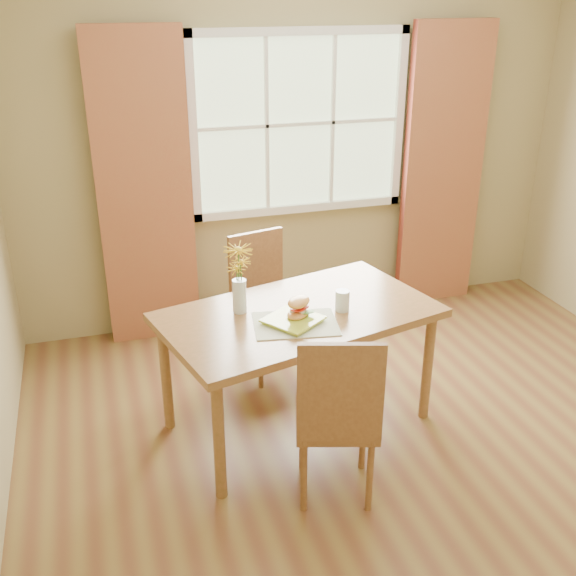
# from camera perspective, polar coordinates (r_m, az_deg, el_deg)

# --- Properties ---
(room) EXTENTS (4.24, 3.84, 2.74)m
(room) POSITION_cam_1_polar(r_m,az_deg,el_deg) (3.37, 10.74, 5.44)
(room) COLOR brown
(room) RESTS_ON ground
(window) EXTENTS (1.62, 0.06, 1.32)m
(window) POSITION_cam_1_polar(r_m,az_deg,el_deg) (5.01, 0.98, 13.73)
(window) COLOR #AFC595
(window) RESTS_ON room
(curtain_left) EXTENTS (0.65, 0.08, 2.20)m
(curtain_left) POSITION_cam_1_polar(r_m,az_deg,el_deg) (4.80, -12.03, 7.82)
(curtain_left) COLOR maroon
(curtain_left) RESTS_ON room
(curtain_right) EXTENTS (0.65, 0.08, 2.20)m
(curtain_right) POSITION_cam_1_polar(r_m,az_deg,el_deg) (5.47, 12.97, 9.74)
(curtain_right) COLOR maroon
(curtain_right) RESTS_ON room
(dining_table) EXTENTS (1.68, 1.20, 0.74)m
(dining_table) POSITION_cam_1_polar(r_m,az_deg,el_deg) (3.82, 0.91, -3.01)
(dining_table) COLOR #925D38
(dining_table) RESTS_ON room
(chair_near) EXTENTS (0.50, 0.50, 0.97)m
(chair_near) POSITION_cam_1_polar(r_m,az_deg,el_deg) (3.31, 4.23, -10.46)
(chair_near) COLOR brown
(chair_near) RESTS_ON room
(chair_far) EXTENTS (0.47, 0.47, 0.95)m
(chair_far) POSITION_cam_1_polar(r_m,az_deg,el_deg) (4.48, -2.05, -0.79)
(chair_far) COLOR brown
(chair_far) RESTS_ON room
(placemat) EXTENTS (0.50, 0.40, 0.01)m
(placemat) POSITION_cam_1_polar(r_m,az_deg,el_deg) (3.64, 0.63, -3.05)
(placemat) COLOR beige
(placemat) RESTS_ON dining_table
(plate) EXTENTS (0.37, 0.37, 0.01)m
(plate) POSITION_cam_1_polar(r_m,az_deg,el_deg) (3.65, 0.43, -2.81)
(plate) COLOR #A5B72D
(plate) RESTS_ON placemat
(croissant_sandwich) EXTENTS (0.19, 0.19, 0.12)m
(croissant_sandwich) POSITION_cam_1_polar(r_m,az_deg,el_deg) (3.65, 0.90, -1.66)
(croissant_sandwich) COLOR #EEA951
(croissant_sandwich) RESTS_ON plate
(water_glass) EXTENTS (0.08, 0.08, 0.12)m
(water_glass) POSITION_cam_1_polar(r_m,az_deg,el_deg) (3.78, 4.62, -1.11)
(water_glass) COLOR silver
(water_glass) RESTS_ON dining_table
(flower_vase) EXTENTS (0.16, 0.16, 0.40)m
(flower_vase) POSITION_cam_1_polar(r_m,az_deg,el_deg) (3.69, -4.19, 1.34)
(flower_vase) COLOR silver
(flower_vase) RESTS_ON dining_table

